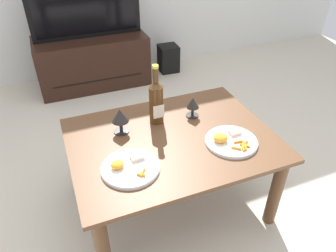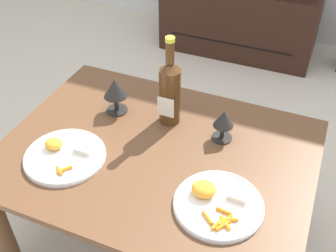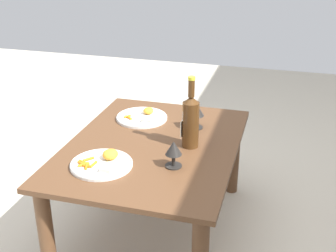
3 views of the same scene
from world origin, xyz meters
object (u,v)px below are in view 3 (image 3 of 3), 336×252
object	(u,v)px
goblet_left	(195,110)
goblet_right	(174,150)
wine_bottle	(191,120)
dining_table	(153,159)
dinner_plate_right	(102,163)
dinner_plate_left	(142,117)

from	to	relation	value
goblet_left	goblet_right	bearing A→B (deg)	0.00
wine_bottle	goblet_left	xyz separation A→B (m)	(-0.22, -0.03, -0.04)
dining_table	dinner_plate_right	world-z (taller)	dinner_plate_right
dinner_plate_left	dinner_plate_right	bearing A→B (deg)	-0.01
wine_bottle	goblet_right	distance (m)	0.23
goblet_right	dinner_plate_right	distance (m)	0.33
dining_table	dinner_plate_left	size ratio (longest dim) A/B	3.87
wine_bottle	goblet_right	world-z (taller)	wine_bottle
goblet_right	dinner_plate_right	bearing A→B (deg)	-75.77
wine_bottle	dinner_plate_left	size ratio (longest dim) A/B	1.25
wine_bottle	dinner_plate_right	distance (m)	0.47
goblet_left	dinner_plate_left	size ratio (longest dim) A/B	0.52
goblet_left	dinner_plate_left	bearing A→B (deg)	-97.41
dining_table	wine_bottle	bearing A→B (deg)	97.01
dining_table	dinner_plate_left	xyz separation A→B (m)	(-0.28, -0.15, 0.10)
goblet_right	dinner_plate_left	size ratio (longest dim) A/B	0.44
goblet_right	dinner_plate_left	world-z (taller)	goblet_right
goblet_right	dinner_plate_right	world-z (taller)	goblet_right
dining_table	dinner_plate_right	xyz separation A→B (m)	(0.28, -0.15, 0.10)
goblet_left	dinner_plate_right	world-z (taller)	goblet_left
dining_table	dinner_plate_right	size ratio (longest dim) A/B	3.92
wine_bottle	goblet_right	size ratio (longest dim) A/B	2.85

